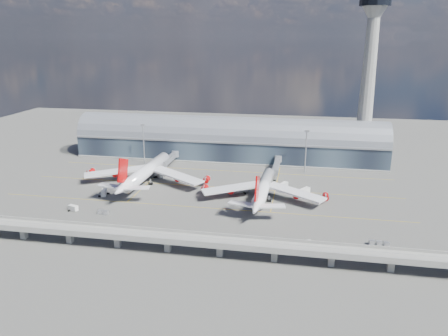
% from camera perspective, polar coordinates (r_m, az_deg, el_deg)
% --- Properties ---
extents(ground, '(500.00, 500.00, 0.00)m').
position_cam_1_polar(ground, '(217.22, -2.96, -4.16)').
color(ground, '#474744').
rests_on(ground, ground).
extents(taxi_lines, '(200.00, 80.12, 0.01)m').
position_cam_1_polar(taxi_lines, '(237.46, -1.73, -2.28)').
color(taxi_lines, gold).
rests_on(taxi_lines, ground).
extents(terminal, '(200.00, 30.00, 28.00)m').
position_cam_1_polar(terminal, '(287.02, 0.60, 3.46)').
color(terminal, '#1C2330').
rests_on(terminal, ground).
extents(control_tower, '(19.00, 19.00, 103.00)m').
position_cam_1_polar(control_tower, '(283.77, 18.29, 10.73)').
color(control_tower, gray).
rests_on(control_tower, ground).
extents(guideway, '(220.00, 8.50, 7.20)m').
position_cam_1_polar(guideway, '(166.53, -7.40, -9.10)').
color(guideway, gray).
rests_on(guideway, ground).
extents(floodlight_mast_left, '(3.00, 0.70, 25.70)m').
position_cam_1_polar(floodlight_mast_left, '(277.94, -10.45, 3.22)').
color(floodlight_mast_left, gray).
rests_on(floodlight_mast_left, ground).
extents(floodlight_mast_right, '(3.00, 0.70, 25.70)m').
position_cam_1_polar(floodlight_mast_right, '(260.15, 10.64, 2.27)').
color(floodlight_mast_right, gray).
rests_on(floodlight_mast_right, ground).
extents(airliner_left, '(71.34, 74.91, 22.86)m').
position_cam_1_polar(airliner_left, '(242.42, -10.23, -0.52)').
color(airliner_left, white).
rests_on(airliner_left, ground).
extents(airliner_right, '(63.61, 66.47, 21.12)m').
position_cam_1_polar(airliner_right, '(215.99, 5.14, -2.78)').
color(airliner_right, white).
rests_on(airliner_right, ground).
extents(jet_bridge_left, '(4.40, 28.00, 7.25)m').
position_cam_1_polar(jet_bridge_left, '(272.62, -7.03, 1.27)').
color(jet_bridge_left, gray).
rests_on(jet_bridge_left, ground).
extents(jet_bridge_right, '(4.40, 32.00, 7.25)m').
position_cam_1_polar(jet_bridge_right, '(259.07, 6.90, 0.45)').
color(jet_bridge_right, gray).
rests_on(jet_bridge_right, ground).
extents(service_truck_0, '(4.37, 7.28, 2.86)m').
position_cam_1_polar(service_truck_0, '(230.16, -15.42, -3.15)').
color(service_truck_0, silver).
rests_on(service_truck_0, ground).
extents(service_truck_1, '(5.04, 3.43, 2.68)m').
position_cam_1_polar(service_truck_1, '(214.81, -19.10, -4.97)').
color(service_truck_1, silver).
rests_on(service_truck_1, ground).
extents(service_truck_2, '(7.24, 5.36, 2.60)m').
position_cam_1_polar(service_truck_2, '(226.16, 2.25, -2.92)').
color(service_truck_2, silver).
rests_on(service_truck_2, ground).
extents(service_truck_3, '(5.52, 6.67, 3.08)m').
position_cam_1_polar(service_truck_3, '(227.98, 10.52, -2.98)').
color(service_truck_3, silver).
rests_on(service_truck_3, ground).
extents(service_truck_4, '(4.40, 5.78, 3.05)m').
position_cam_1_polar(service_truck_4, '(234.85, 7.84, -2.26)').
color(service_truck_4, silver).
rests_on(service_truck_4, ground).
extents(service_truck_5, '(6.56, 6.65, 3.26)m').
position_cam_1_polar(service_truck_5, '(253.31, -8.49, -0.83)').
color(service_truck_5, silver).
rests_on(service_truck_5, ground).
extents(cargo_train_0, '(5.53, 2.37, 1.82)m').
position_cam_1_polar(cargo_train_0, '(206.86, -15.50, -5.60)').
color(cargo_train_0, gray).
rests_on(cargo_train_0, ground).
extents(cargo_train_1, '(10.20, 5.09, 1.71)m').
position_cam_1_polar(cargo_train_1, '(173.94, 12.21, -9.79)').
color(cargo_train_1, gray).
rests_on(cargo_train_1, ground).
extents(cargo_train_2, '(8.04, 2.48, 1.77)m').
position_cam_1_polar(cargo_train_2, '(181.42, 19.61, -9.26)').
color(cargo_train_2, gray).
rests_on(cargo_train_2, ground).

